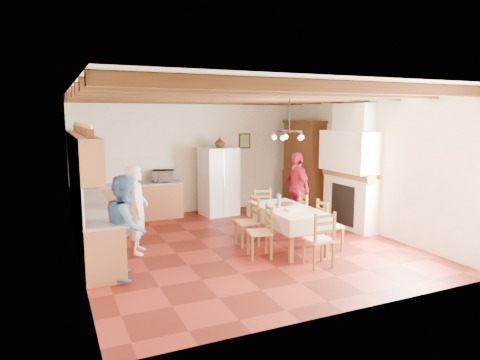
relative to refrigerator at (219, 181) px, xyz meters
name	(u,v)px	position (x,y,z in m)	size (l,w,h in m)	color
floor	(242,245)	(-0.55, -2.65, -0.88)	(6.00, 6.50, 0.02)	#4A130E
ceiling	(242,90)	(-0.55, -2.65, 2.14)	(6.00, 6.50, 0.02)	silver
wall_back	(191,156)	(-0.55, 0.61, 0.63)	(6.00, 0.02, 3.00)	#EEEAC7
wall_front	(349,199)	(-0.55, -5.91, 0.63)	(6.00, 0.02, 3.00)	#EEEAC7
wall_left	(76,179)	(-3.56, -2.65, 0.63)	(0.02, 6.50, 3.00)	#EEEAC7
wall_right	(365,163)	(2.46, -2.65, 0.63)	(0.02, 6.50, 3.00)	#EEEAC7
ceiling_beams	(242,96)	(-0.55, -2.65, 2.04)	(6.00, 6.30, 0.16)	#361B0F
lower_cabinets_left	(93,225)	(-3.25, -1.60, -0.44)	(0.60, 4.30, 0.86)	brown
lower_cabinets_back	(134,203)	(-2.10, 0.30, -0.44)	(2.30, 0.60, 0.86)	brown
countertop_left	(91,203)	(-3.25, -1.60, 0.01)	(0.62, 4.30, 0.04)	gray
countertop_back	(134,184)	(-2.10, 0.30, 0.01)	(2.34, 0.62, 0.04)	gray
backsplash_left	(75,187)	(-3.54, -1.60, 0.33)	(0.03, 4.30, 0.60)	beige
backsplash_back	(131,170)	(-2.10, 0.59, 0.33)	(2.30, 0.03, 0.60)	beige
upper_cabinets	(82,152)	(-3.38, -1.60, 0.98)	(0.35, 4.20, 0.70)	brown
fireplace	(349,167)	(2.17, -2.45, 0.53)	(0.56, 1.60, 2.80)	beige
wall_picture	(245,141)	(1.00, 0.58, 0.98)	(0.34, 0.03, 0.42)	#2E2213
refrigerator	(219,181)	(0.00, 0.00, 0.00)	(0.87, 0.71, 1.73)	silver
hutch	(304,167)	(2.20, -0.59, 0.34)	(0.56, 1.33, 2.41)	#3B2813
dining_table	(288,212)	(0.19, -3.17, -0.17)	(0.94, 1.80, 0.78)	beige
chandelier	(289,131)	(0.19, -3.17, 1.38)	(0.47, 0.47, 0.03)	black
chair_left_near	(260,231)	(-0.57, -3.47, -0.39)	(0.42, 0.40, 0.96)	brown
chair_left_far	(247,221)	(-0.46, -2.70, -0.39)	(0.42, 0.40, 0.96)	brown
chair_right_near	(330,225)	(0.86, -3.61, -0.39)	(0.42, 0.40, 0.96)	brown
chair_right_far	(311,216)	(0.93, -2.85, -0.39)	(0.42, 0.40, 0.96)	brown
chair_end_near	(319,239)	(0.14, -4.30, -0.39)	(0.42, 0.40, 0.96)	brown
chair_end_far	(265,212)	(0.25, -2.09, -0.39)	(0.42, 0.40, 0.96)	brown
person_man	(137,210)	(-2.52, -2.33, -0.04)	(0.60, 0.39, 1.65)	silver
person_woman_blue	(126,226)	(-2.90, -3.45, -0.05)	(0.80, 0.62, 1.64)	#3F679C
person_woman_red	(297,188)	(1.31, -1.67, -0.01)	(1.00, 0.42, 1.70)	#AE1E3A
microwave	(164,176)	(-1.36, 0.30, 0.18)	(0.53, 0.36, 0.30)	silver
fridge_vase	(220,142)	(0.03, 0.00, 1.00)	(0.26, 0.26, 0.27)	#3B2813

